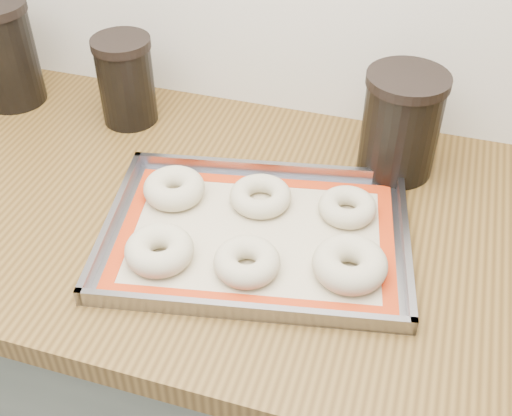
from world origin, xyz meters
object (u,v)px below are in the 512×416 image
(bagel_back_right, at_px, (347,207))
(canister_left, at_px, (4,53))
(bagel_front_mid, at_px, (247,262))
(bagel_back_mid, at_px, (261,196))
(canister_right, at_px, (401,124))
(bagel_front_right, at_px, (350,264))
(bagel_back_left, at_px, (174,188))
(canister_mid, at_px, (126,80))
(baking_tray, at_px, (256,234))
(bagel_front_left, at_px, (159,250))

(bagel_back_right, distance_m, canister_left, 0.73)
(bagel_front_mid, height_order, bagel_back_mid, bagel_front_mid)
(canister_left, height_order, canister_right, canister_left)
(bagel_back_mid, bearing_deg, canister_right, 40.87)
(bagel_front_mid, distance_m, bagel_front_right, 0.15)
(bagel_back_right, bearing_deg, bagel_back_mid, -174.32)
(bagel_back_left, relative_size, bagel_back_mid, 1.01)
(bagel_back_left, xyz_separation_m, canister_mid, (-0.18, 0.20, 0.06))
(bagel_front_mid, relative_size, canister_left, 0.48)
(baking_tray, bearing_deg, canister_right, 53.76)
(baking_tray, bearing_deg, bagel_back_right, 35.79)
(canister_mid, bearing_deg, baking_tray, -37.40)
(bagel_back_mid, height_order, canister_left, canister_left)
(bagel_front_left, distance_m, bagel_back_mid, 0.20)
(bagel_front_mid, relative_size, canister_mid, 0.58)
(bagel_front_mid, bearing_deg, bagel_back_left, 142.80)
(bagel_front_left, relative_size, bagel_back_right, 1.10)
(bagel_back_mid, relative_size, canister_mid, 0.60)
(bagel_back_right, height_order, canister_mid, canister_mid)
(baking_tray, height_order, canister_left, canister_left)
(bagel_front_left, relative_size, canister_mid, 0.61)
(canister_left, bearing_deg, bagel_front_mid, -28.70)
(canister_left, distance_m, canister_right, 0.76)
(bagel_back_right, relative_size, canister_right, 0.50)
(bagel_back_mid, distance_m, canister_mid, 0.37)
(baking_tray, distance_m, bagel_back_left, 0.16)
(baking_tray, xyz_separation_m, canister_left, (-0.59, 0.25, 0.10))
(bagel_front_right, relative_size, canister_right, 0.59)
(canister_mid, bearing_deg, bagel_front_right, -31.21)
(baking_tray, height_order, bagel_back_right, bagel_back_right)
(bagel_back_mid, bearing_deg, bagel_back_left, -169.55)
(bagel_back_right, bearing_deg, bagel_front_left, -143.43)
(bagel_front_mid, relative_size, bagel_front_right, 0.89)
(baking_tray, relative_size, bagel_back_left, 5.12)
(bagel_back_left, height_order, canister_left, canister_left)
(bagel_back_left, height_order, canister_right, canister_right)
(bagel_back_mid, xyz_separation_m, canister_right, (0.19, 0.17, 0.07))
(bagel_back_left, bearing_deg, canister_left, 154.97)
(bagel_front_left, xyz_separation_m, canister_left, (-0.47, 0.34, 0.08))
(canister_left, bearing_deg, bagel_front_right, -21.48)
(bagel_front_mid, bearing_deg, canister_right, 62.07)
(bagel_front_right, relative_size, canister_left, 0.53)
(bagel_front_mid, distance_m, canister_right, 0.37)
(bagel_back_right, distance_m, canister_mid, 0.49)
(bagel_back_mid, height_order, canister_right, canister_right)
(canister_mid, distance_m, canister_right, 0.51)
(baking_tray, bearing_deg, bagel_front_right, -14.50)
(bagel_front_mid, relative_size, bagel_back_right, 1.05)
(bagel_front_mid, xyz_separation_m, bagel_back_right, (0.11, 0.16, -0.00))
(canister_mid, bearing_deg, canister_left, -179.47)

